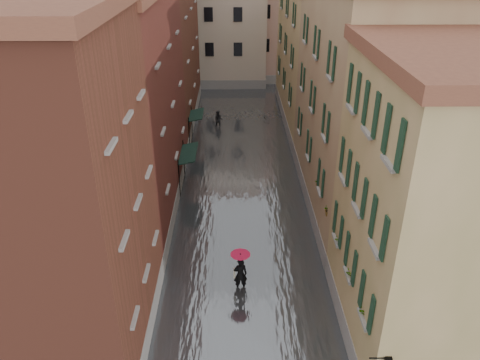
{
  "coord_description": "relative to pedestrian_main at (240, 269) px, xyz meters",
  "views": [
    {
      "loc": [
        -0.5,
        -16.48,
        14.96
      ],
      "look_at": [
        -0.17,
        6.52,
        3.0
      ],
      "focal_mm": 35.0,
      "sensor_mm": 36.0,
      "label": 1
    }
  ],
  "objects": [
    {
      "name": "window_planters",
      "position": [
        4.36,
        -0.4,
        2.28
      ],
      "size": [
        0.59,
        10.62,
        0.84
      ],
      "color": "#A06434",
      "rests_on": "ground"
    },
    {
      "name": "ground",
      "position": [
        0.24,
        -0.94,
        -1.23
      ],
      "size": [
        120.0,
        120.0,
        0.0
      ],
      "primitive_type": "plane",
      "color": "#535355",
      "rests_on": "ground"
    },
    {
      "name": "awning_near",
      "position": [
        -3.25,
        10.29,
        1.24
      ],
      "size": [
        1.09,
        3.2,
        2.8
      ],
      "color": "black",
      "rests_on": "ground"
    },
    {
      "name": "building_left_far",
      "position": [
        -6.76,
        23.06,
        5.77
      ],
      "size": [
        6.0,
        16.0,
        14.0
      ],
      "primitive_type": "cube",
      "color": "brown",
      "rests_on": "ground"
    },
    {
      "name": "building_right_near",
      "position": [
        7.24,
        -2.94,
        4.52
      ],
      "size": [
        6.0,
        8.0,
        11.5
      ],
      "primitive_type": "cube",
      "color": "olive",
      "rests_on": "ground"
    },
    {
      "name": "building_left_mid",
      "position": [
        -6.76,
        8.06,
        5.02
      ],
      "size": [
        6.0,
        14.0,
        12.5
      ],
      "primitive_type": "cube",
      "color": "#5B221C",
      "rests_on": "ground"
    },
    {
      "name": "building_right_far",
      "position": [
        7.24,
        23.06,
        4.52
      ],
      "size": [
        6.0,
        16.0,
        11.5
      ],
      "primitive_type": "cube",
      "color": "olive",
      "rests_on": "ground"
    },
    {
      "name": "wall_lantern",
      "position": [
        4.57,
        -6.94,
        1.77
      ],
      "size": [
        0.71,
        0.22,
        0.35
      ],
      "color": "black",
      "rests_on": "ground"
    },
    {
      "name": "pedestrian_main",
      "position": [
        0.0,
        0.0,
        0.0
      ],
      "size": [
        0.95,
        0.95,
        2.06
      ],
      "color": "black",
      "rests_on": "ground"
    },
    {
      "name": "building_end_pink",
      "position": [
        6.24,
        39.06,
        4.77
      ],
      "size": [
        10.0,
        9.0,
        12.0
      ],
      "primitive_type": "cube",
      "color": "tan",
      "rests_on": "ground"
    },
    {
      "name": "building_end_cream",
      "position": [
        -2.76,
        37.06,
        5.27
      ],
      "size": [
        12.0,
        9.0,
        13.0
      ],
      "primitive_type": "cube",
      "color": "#C0B498",
      "rests_on": "ground"
    },
    {
      "name": "pedestrian_far",
      "position": [
        -1.59,
        21.29,
        -0.43
      ],
      "size": [
        0.84,
        0.69,
        1.6
      ],
      "primitive_type": "imported",
      "rotation": [
        0.0,
        0.0,
        -0.11
      ],
      "color": "black",
      "rests_on": "ground"
    },
    {
      "name": "floodwater",
      "position": [
        0.24,
        12.06,
        -1.13
      ],
      "size": [
        10.0,
        60.0,
        0.2
      ],
      "primitive_type": "cube",
      "color": "#4E5156",
      "rests_on": "ground"
    },
    {
      "name": "building_left_near",
      "position": [
        -6.76,
        -2.94,
        5.27
      ],
      "size": [
        6.0,
        8.0,
        13.0
      ],
      "primitive_type": "cube",
      "color": "brown",
      "rests_on": "ground"
    },
    {
      "name": "awning_far",
      "position": [
        -3.25,
        17.67,
        1.22
      ],
      "size": [
        1.09,
        2.71,
        2.8
      ],
      "color": "black",
      "rests_on": "ground"
    },
    {
      "name": "building_right_mid",
      "position": [
        7.24,
        8.06,
        5.27
      ],
      "size": [
        6.0,
        14.0,
        13.0
      ],
      "primitive_type": "cube",
      "color": "#9E8960",
      "rests_on": "ground"
    }
  ]
}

